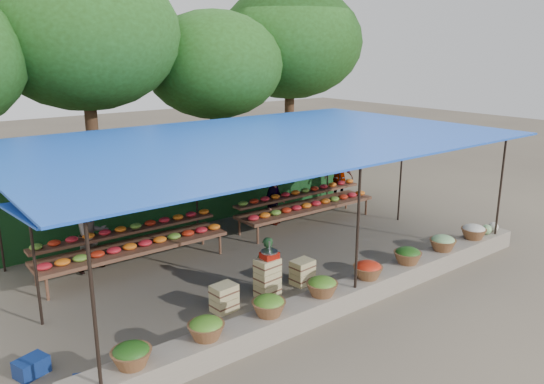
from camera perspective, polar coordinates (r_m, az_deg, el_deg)
ground at (r=12.23m, az=-1.11°, el=-7.31°), size 60.00×60.00×0.00m
stone_curb at (r=10.26m, az=8.26°, el=-10.84°), size 10.60×0.55×0.40m
stall_canopy at (r=11.52m, az=-1.34°, el=5.21°), size 10.80×6.60×2.82m
produce_baskets at (r=10.04m, az=7.94°, el=-9.14°), size 8.98×0.58×0.34m
netting_backdrop at (r=14.37m, az=-8.66°, el=1.20°), size 10.60×0.06×2.50m
tree_row at (r=16.80m, az=-12.68°, el=14.90°), size 16.51×5.50×7.12m
fruit_table_left at (r=11.97m, az=-14.74°, el=-5.23°), size 4.21×0.95×0.93m
fruit_table_right at (r=14.51m, az=3.64°, el=-1.15°), size 4.21×0.95×0.93m
crate_counter at (r=10.42m, az=-0.62°, el=-9.58°), size 2.38×0.38×0.77m
weighing_scale at (r=10.25m, az=-0.27°, el=-6.71°), size 0.33×0.33×0.35m
vendor_seated at (r=10.52m, az=-0.56°, el=-7.80°), size 0.45×0.33×1.14m
customer_left at (r=12.05m, az=-18.75°, el=-4.46°), size 0.91×0.79×1.59m
customer_mid at (r=14.43m, az=0.40°, el=-0.57°), size 1.14×0.95×1.53m
customer_right at (r=16.69m, az=7.19°, el=1.50°), size 0.95×0.82×1.54m
blue_crate_back at (r=8.97m, az=-24.46°, el=-16.74°), size 0.52×0.45×0.27m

